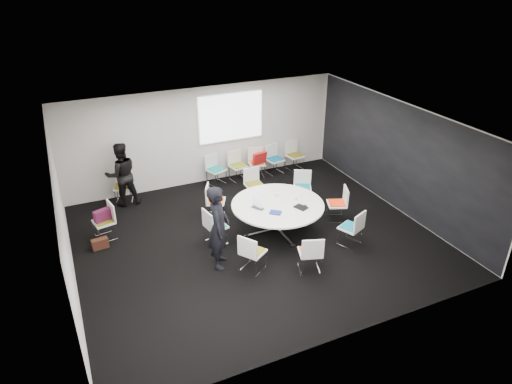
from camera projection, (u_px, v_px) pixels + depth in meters
name	position (u px, v px, depth m)	size (l,w,h in m)	color
room_shell	(259.00, 184.00, 10.15)	(8.08, 7.08, 2.88)	black
conference_table	(278.00, 211.00, 10.82)	(2.19, 2.19, 0.73)	silver
projection_screen	(231.00, 117.00, 13.01)	(1.90, 0.03, 1.35)	white
chair_ring_a	(337.00, 210.00, 11.41)	(0.59, 0.60, 0.88)	silver
chair_ring_b	(302.00, 193.00, 12.21)	(0.62, 0.61, 0.88)	silver
chair_ring_c	(254.00, 191.00, 12.36)	(0.46, 0.45, 0.88)	silver
chair_ring_d	(216.00, 207.00, 11.54)	(0.61, 0.61, 0.88)	silver
chair_ring_e	(216.00, 232.00, 10.46)	(0.52, 0.53, 0.88)	silver
chair_ring_f	(253.00, 259.00, 9.54)	(0.63, 0.63, 0.88)	silver
chair_ring_g	(310.00, 259.00, 9.52)	(0.58, 0.57, 0.88)	silver
chair_ring_h	(350.00, 234.00, 10.40)	(0.60, 0.60, 0.88)	silver
chair_back_a	(216.00, 175.00, 13.25)	(0.59, 0.58, 0.88)	silver
chair_back_b	(238.00, 171.00, 13.50)	(0.53, 0.52, 0.88)	silver
chair_back_c	(257.00, 168.00, 13.68)	(0.55, 0.54, 0.88)	silver
chair_back_d	(275.00, 165.00, 13.93)	(0.53, 0.52, 0.88)	silver
chair_back_e	(295.00, 161.00, 14.21)	(0.51, 0.50, 0.88)	silver
chair_spare_left	(106.00, 228.00, 10.65)	(0.53, 0.54, 0.88)	silver
chair_person_back	(124.00, 192.00, 12.28)	(0.57, 0.56, 0.88)	silver
person_main	(219.00, 227.00, 9.42)	(0.68, 0.44, 1.86)	black
person_back	(122.00, 174.00, 11.88)	(0.84, 0.66, 1.74)	black
laptop	(259.00, 207.00, 10.57)	(0.30, 0.20, 0.02)	#333338
laptop_lid	(257.00, 202.00, 10.53)	(0.30, 0.02, 0.22)	silver
notebook_black	(301.00, 207.00, 10.57)	(0.22, 0.30, 0.02)	black
tablet_folio	(275.00, 213.00, 10.34)	(0.26, 0.20, 0.03)	navy
papers_right	(294.00, 197.00, 11.05)	(0.30, 0.21, 0.00)	silver
papers_front	(303.00, 200.00, 10.93)	(0.30, 0.21, 0.00)	silver
cup	(277.00, 194.00, 11.07)	(0.08, 0.08, 0.09)	white
phone	(304.00, 206.00, 10.63)	(0.14, 0.07, 0.01)	black
maroon_bag	(103.00, 215.00, 10.48)	(0.40, 0.14, 0.28)	#521634
brown_bag	(100.00, 244.00, 10.33)	(0.36, 0.16, 0.24)	#3C1C13
red_jacket	(260.00, 158.00, 13.31)	(0.44, 0.10, 0.35)	#A31414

